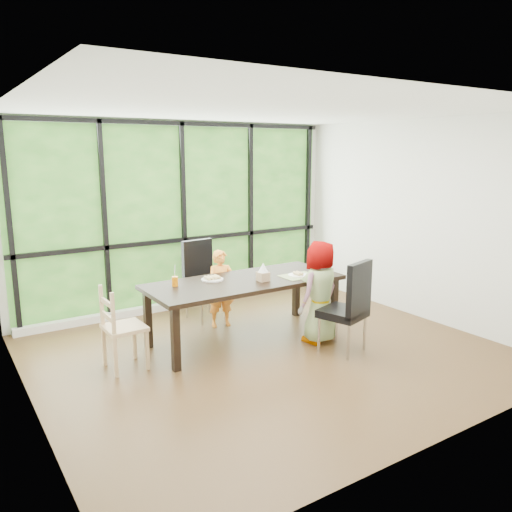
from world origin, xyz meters
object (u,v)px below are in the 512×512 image
green_cup (323,269)px  tissue_box (263,276)px  chair_window_leather (205,281)px  chair_interior_leather (343,306)px  dining_table (245,310)px  child_older (319,292)px  white_mug (312,265)px  chair_end_beech (124,327)px  plate_far (212,279)px  plate_near (298,275)px  orange_cup (175,281)px  child_toddler (221,288)px

green_cup → tissue_box: bearing=173.8°
chair_window_leather → chair_interior_leather: (0.78, -1.88, 0.00)m
dining_table → child_older: child_older is taller
chair_interior_leather → white_mug: (0.37, 1.01, 0.25)m
dining_table → chair_interior_leather: 1.20m
dining_table → chair_end_beech: bearing=-178.9°
plate_far → white_mug: size_ratio=3.66×
dining_table → plate_far: size_ratio=8.96×
chair_interior_leather → plate_near: chair_interior_leather is taller
chair_end_beech → white_mug: chair_end_beech is taller
chair_window_leather → white_mug: 1.46m
tissue_box → white_mug: bearing=13.7°
child_older → plate_far: size_ratio=4.66×
chair_end_beech → orange_cup: 0.81m
chair_interior_leather → chair_end_beech: size_ratio=1.20×
child_older → orange_cup: size_ratio=11.09×
orange_cup → green_cup: 1.88m
child_toddler → plate_near: bearing=-37.5°
chair_end_beech → child_toddler: child_toddler is taller
child_toddler → orange_cup: 0.96m
chair_interior_leather → tissue_box: 1.00m
plate_far → tissue_box: tissue_box is taller
green_cup → plate_far: bearing=161.3°
green_cup → white_mug: size_ratio=1.56×
dining_table → white_mug: size_ratio=32.82×
chair_end_beech → tissue_box: chair_end_beech is taller
chair_interior_leather → chair_end_beech: bearing=-39.8°
child_toddler → tissue_box: 0.82m
green_cup → dining_table: bearing=165.9°
chair_window_leather → child_older: size_ratio=0.87×
plate_near → plate_far: bearing=158.5°
dining_table → chair_end_beech: chair_end_beech is taller
dining_table → chair_window_leather: bearing=92.6°
plate_far → orange_cup: (-0.49, -0.01, 0.05)m
chair_window_leather → green_cup: 1.61m
chair_window_leather → orange_cup: (-0.78, -0.75, 0.27)m
chair_interior_leather → chair_end_beech: 2.42m
green_cup → white_mug: green_cup is taller
orange_cup → dining_table: bearing=-13.4°
chair_interior_leather → plate_far: (-1.06, 1.14, 0.22)m
white_mug → chair_interior_leather: bearing=-110.1°
dining_table → green_cup: green_cup is taller
chair_interior_leather → white_mug: size_ratio=14.89×
child_toddler → tissue_box: child_toddler is taller
orange_cup → white_mug: orange_cup is taller
chair_window_leather → child_older: bearing=-69.7°
chair_window_leather → plate_near: size_ratio=4.33×
chair_window_leather → white_mug: bearing=-43.6°
chair_window_leather → white_mug: chair_window_leather is taller
plate_near → orange_cup: orange_cup is taller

